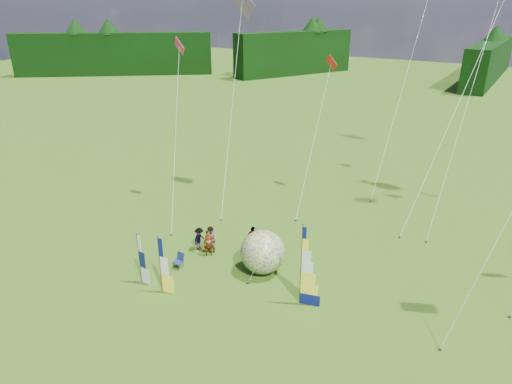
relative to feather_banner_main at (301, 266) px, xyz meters
The scene contains 17 objects.
ground 4.70m from the feather_banner_main, 116.34° to the right, with size 220.00×220.00×0.00m, color #436415.
treeline_ring 4.51m from the feather_banner_main, 116.34° to the right, with size 210.00×210.00×8.00m, color black, non-canonical shape.
feather_banner_main is the anchor object (origin of this frame).
side_banner_left 7.38m from the feather_banner_main, 155.76° to the right, with size 0.92×0.10×3.26m, color yellow, non-canonical shape.
side_banner_far 8.86m from the feather_banner_main, 160.55° to the right, with size 0.88×0.10×2.95m, color white, non-canonical shape.
bol_inflatable 3.67m from the feather_banner_main, 154.16° to the left, with size 2.54×2.54×2.54m, color navy.
spectator_a 7.15m from the feather_banner_main, 169.17° to the left, with size 0.62×0.40×1.69m, color #66594C.
spectator_b 7.34m from the feather_banner_main, 166.31° to the left, with size 0.84×0.41×1.72m, color #66594C.
spectator_c 8.10m from the feather_banner_main, 168.77° to the left, with size 0.97×0.36×1.50m, color #66594C.
spectator_d 6.21m from the feather_banner_main, 146.07° to the left, with size 0.92×0.37×1.57m, color #66594C.
camp_chair 7.76m from the feather_banner_main, behind, with size 0.55×0.55×0.95m, color navy, non-canonical shape.
kite_whale 18.14m from the feather_banner_main, 74.63° to the left, with size 3.81×14.63×19.81m, color black, non-canonical shape.
kite_rainbow_delta 15.25m from the feather_banner_main, 138.89° to the left, with size 7.41×11.81×16.63m, color #FF3231, non-canonical shape.
small_kite_red 13.61m from the feather_banner_main, 113.25° to the left, with size 3.48×9.79×11.12m, color red, non-canonical shape.
small_kite_orange 16.25m from the feather_banner_main, 75.59° to the left, with size 5.17×12.01×16.67m, color orange, non-canonical shape.
small_kite_pink 14.07m from the feather_banner_main, 157.72° to the left, with size 6.01×8.47×12.55m, color #F33163, non-canonical shape.
small_kite_green 20.20m from the feather_banner_main, 93.44° to the left, with size 2.24×11.89×16.32m, color #36D063, non-canonical shape.
Camera 1 is at (10.34, -13.97, 14.49)m, focal length 32.00 mm.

